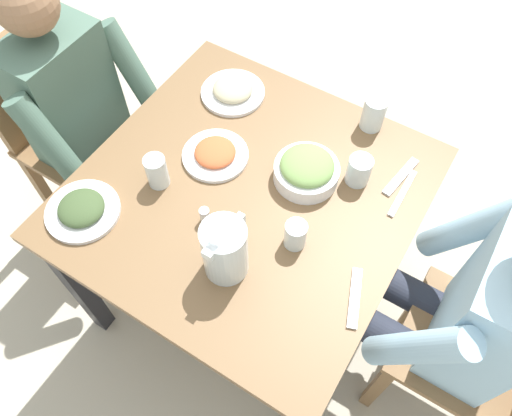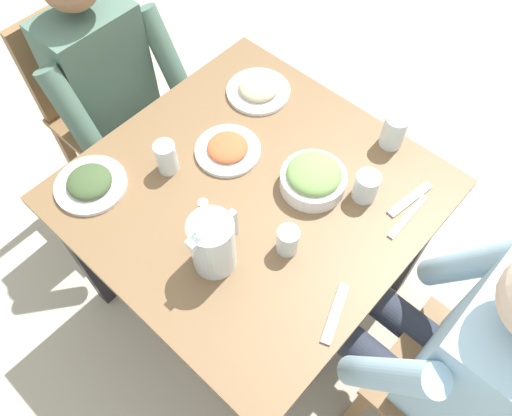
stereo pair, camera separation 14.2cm
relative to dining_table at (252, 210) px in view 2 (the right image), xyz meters
The scene contains 19 objects.
ground_plane 0.64m from the dining_table, ahead, with size 8.00×8.00×0.00m, color #B7AD99.
dining_table is the anchor object (origin of this frame).
chair_near 0.87m from the dining_table, 88.50° to the right, with size 0.40×0.40×0.90m.
chair_far 0.87m from the dining_table, 88.94° to the left, with size 0.40×0.40×0.90m.
diner_near 0.66m from the dining_table, 88.03° to the right, with size 0.48×0.53×1.19m.
diner_far 0.66m from the dining_table, 88.61° to the left, with size 0.48×0.53×1.19m.
water_pitcher 0.33m from the dining_table, 159.99° to the right, with size 0.16×0.12×0.19m.
salad_bowl 0.24m from the dining_table, 44.19° to the right, with size 0.20×0.20×0.09m.
plate_beans 0.42m from the dining_table, 39.28° to the left, with size 0.22×0.22×0.05m.
plate_dolmas 0.50m from the dining_table, 131.28° to the left, with size 0.22×0.22×0.05m.
plate_rice_curry 0.21m from the dining_table, 70.19° to the left, with size 0.21×0.21×0.04m.
water_glass_far_left 0.32m from the dining_table, 115.43° to the left, with size 0.06×0.06×0.11m, color silver.
water_glass_near_right 0.27m from the dining_table, 110.98° to the right, with size 0.06×0.06×0.09m, color silver.
water_glass_near_left 0.50m from the dining_table, 25.66° to the right, with size 0.07×0.07×0.11m, color silver.
water_glass_far_right 0.37m from the dining_table, 51.52° to the right, with size 0.07×0.07×0.09m, color silver.
salt_shaker 0.21m from the dining_table, 163.58° to the left, with size 0.03×0.03×0.05m.
fork_near 0.48m from the dining_table, 52.43° to the right, with size 0.17×0.03×0.01m, color silver.
knife_near 0.48m from the dining_table, 59.87° to the right, with size 0.18×0.02×0.01m, color silver.
fork_far 0.46m from the dining_table, 108.46° to the right, with size 0.17×0.03×0.01m, color silver.
Camera 2 is at (-0.61, -0.58, 1.99)m, focal length 35.10 mm.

